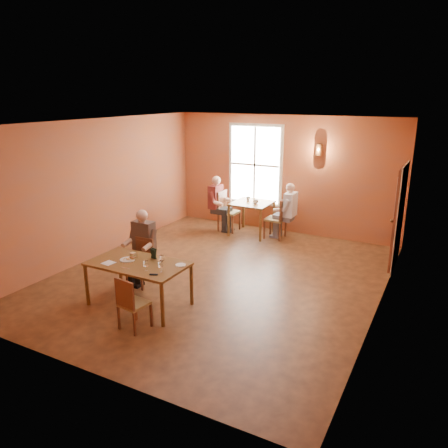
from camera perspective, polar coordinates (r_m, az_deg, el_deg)
The scene contains 30 objects.
ground at distance 8.73m, azimuth -0.62°, elevation -6.95°, with size 6.00×7.00×0.01m, color brown.
wall_back at distance 11.38m, azimuth 7.85°, elevation 6.41°, with size 6.00×0.04×3.00m, color brown.
wall_front at distance 5.58m, azimuth -18.17°, elevation -5.25°, with size 6.00×0.04×3.00m, color brown.
wall_left at distance 10.00m, azimuth -15.98°, elevation 4.50°, with size 0.04×7.00×3.00m, color brown.
wall_right at distance 7.35m, azimuth 20.35°, elevation -0.19°, with size 0.04×7.00×3.00m, color brown.
ceiling at distance 8.02m, azimuth -0.69°, elevation 13.10°, with size 6.00×7.00×0.04m, color white.
window at distance 11.59m, azimuth 4.06°, elevation 7.72°, with size 1.36×0.10×1.96m, color white.
door at distance 9.68m, azimuth 21.70°, elevation 0.82°, with size 0.12×1.04×2.10m, color maroon.
wall_sconce at distance 10.91m, azimuth 12.31°, elevation 9.47°, with size 0.16×0.16×0.28m, color brown.
main_table at distance 7.65m, azimuth -11.03°, elevation -7.68°, with size 1.65×0.93×0.77m, color brown, non-canonical shape.
chair_diner_main at distance 8.38m, azimuth -10.96°, elevation -5.01°, with size 0.40×0.40×0.89m, color #562F16, non-canonical shape.
diner_main at distance 8.28m, azimuth -11.18°, elevation -3.58°, with size 0.54×0.54×1.36m, color black, non-canonical shape.
chair_empty at distance 6.92m, azimuth -11.66°, elevation -10.01°, with size 0.38×0.38×0.87m, color #481D0E, non-canonical shape.
plate_food at distance 7.64m, azimuth -12.49°, elevation -4.51°, with size 0.26×0.26×0.03m, color silver.
sandwich at distance 7.63m, azimuth -11.79°, elevation -4.21°, with size 0.09×0.08×0.11m, color tan.
goblet_a at distance 7.29m, azimuth -8.12°, elevation -4.65°, with size 0.08×0.08×0.19m, color white, non-canonical shape.
goblet_b at distance 7.03m, azimuth -8.28°, elevation -5.51°, with size 0.08×0.08×0.19m, color white, non-canonical shape.
goblet_c at distance 7.11m, azimuth -10.18°, elevation -5.34°, with size 0.07×0.07×0.18m, color white, non-canonical shape.
menu_stand at distance 7.60m, azimuth -9.18°, elevation -3.83°, with size 0.11×0.05×0.18m, color black.
knife at distance 7.31m, azimuth -12.74°, elevation -5.64°, with size 0.19×0.02×0.00m, color silver.
napkin at distance 7.59m, azimuth -14.85°, elevation -4.94°, with size 0.18×0.18×0.01m, color white.
side_plate at distance 7.28m, azimuth -5.69°, elevation -5.35°, with size 0.17×0.17×0.01m, color white.
sunglasses at distance 6.97m, azimuth -9.17°, elevation -6.52°, with size 0.13×0.04×0.02m, color black.
second_table at distance 11.24m, azimuth 3.63°, elevation 0.75°, with size 0.96×0.96×0.84m, color brown, non-canonical shape.
chair_diner_white at distance 10.97m, azimuth 6.73°, elevation 0.77°, with size 0.45×0.45×1.03m, color #5B2E18, non-canonical shape.
diner_white at distance 10.92m, azimuth 6.90°, elevation 1.61°, with size 0.55×0.55×1.37m, color silver, non-canonical shape.
chair_diner_maroon at distance 11.48m, azimuth 0.68°, elevation 1.68°, with size 0.47×0.47×1.06m, color #3D2212, non-canonical shape.
diner_maroon at distance 11.45m, azimuth 0.55°, elevation 2.54°, with size 0.56×0.56×1.40m, color #531721, non-canonical shape.
cup_a at distance 11.00m, azimuth 4.17°, elevation 2.94°, with size 0.13×0.13×0.10m, color silver.
cup_b at distance 11.31m, azimuth 3.17°, elevation 3.33°, with size 0.10×0.10×0.10m, color white.
Camera 1 is at (3.83, -7.03, 3.51)m, focal length 35.00 mm.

